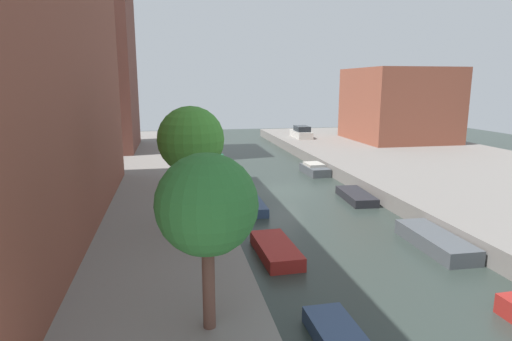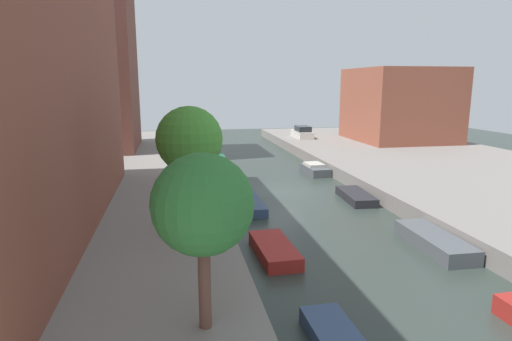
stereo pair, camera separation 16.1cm
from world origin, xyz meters
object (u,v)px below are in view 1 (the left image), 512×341
(moored_boat_right_2, at_px, (356,196))
(moored_boat_left_2, at_px, (250,204))
(apartment_tower_far, at_px, (77,42))
(moored_boat_left_5, at_px, (209,151))
(street_tree_2, at_px, (185,139))
(moored_boat_left_3, at_px, (227,178))
(moored_boat_left_4, at_px, (217,161))
(moored_boat_right_3, at_px, (315,169))
(moored_boat_left_1, at_px, (276,250))
(street_tree_0, at_px, (207,206))
(street_tree_1, at_px, (191,140))
(low_block_right, at_px, (398,105))
(moored_boat_right_1, at_px, (435,241))
(parked_car, at_px, (301,133))

(moored_boat_right_2, bearing_deg, moored_boat_left_2, -176.08)
(apartment_tower_far, relative_size, moored_boat_right_2, 5.11)
(moored_boat_left_5, bearing_deg, street_tree_2, -98.87)
(moored_boat_left_3, bearing_deg, moored_boat_left_4, 89.87)
(street_tree_2, relative_size, moored_boat_right_3, 1.20)
(moored_boat_left_1, bearing_deg, street_tree_0, -117.58)
(street_tree_2, height_order, moored_boat_left_5, street_tree_2)
(street_tree_2, bearing_deg, street_tree_1, -90.00)
(low_block_right, xyz_separation_m, moored_boat_right_3, (-13.92, -11.87, -4.67))
(apartment_tower_far, height_order, moored_boat_left_3, apartment_tower_far)
(apartment_tower_far, distance_m, street_tree_1, 28.69)
(low_block_right, height_order, moored_boat_right_1, low_block_right)
(parked_car, xyz_separation_m, moored_boat_right_1, (-3.69, -32.93, -1.26))
(street_tree_0, distance_m, moored_boat_left_5, 36.29)
(street_tree_1, distance_m, moored_boat_left_5, 28.55)
(street_tree_0, height_order, moored_boat_left_2, street_tree_0)
(moored_boat_left_1, distance_m, moored_boat_left_3, 14.21)
(moored_boat_right_3, bearing_deg, moored_boat_right_2, -90.28)
(moored_boat_left_4, xyz_separation_m, moored_boat_left_5, (-0.05, 7.14, -0.09))
(apartment_tower_far, distance_m, moored_boat_right_1, 36.36)
(parked_car, height_order, moored_boat_right_1, parked_car)
(moored_boat_right_1, bearing_deg, street_tree_1, 170.72)
(street_tree_2, relative_size, moored_boat_right_1, 0.89)
(street_tree_2, bearing_deg, moored_boat_left_3, 58.74)
(moored_boat_left_1, bearing_deg, moored_boat_left_3, 91.15)
(street_tree_1, xyz_separation_m, moored_boat_right_1, (10.90, -1.78, -4.72))
(street_tree_0, relative_size, moored_boat_left_4, 1.04)
(moored_boat_left_3, xyz_separation_m, moored_boat_right_2, (7.60, -6.24, -0.19))
(street_tree_0, bearing_deg, apartment_tower_far, 105.04)
(street_tree_1, distance_m, moored_boat_left_1, 6.05)
(apartment_tower_far, height_order, low_block_right, apartment_tower_far)
(moored_boat_left_1, distance_m, moored_boat_left_5, 29.24)
(street_tree_0, distance_m, moored_boat_left_2, 15.20)
(apartment_tower_far, height_order, parked_car, apartment_tower_far)
(apartment_tower_far, distance_m, street_tree_2, 22.11)
(low_block_right, relative_size, parked_car, 2.41)
(moored_boat_right_2, bearing_deg, low_block_right, 55.46)
(moored_boat_left_2, xyz_separation_m, moored_boat_right_1, (7.20, -7.99, 0.08))
(moored_boat_left_3, relative_size, moored_boat_left_4, 0.83)
(moored_boat_left_2, relative_size, moored_boat_right_1, 0.94)
(moored_boat_left_2, distance_m, moored_boat_left_4, 14.62)
(apartment_tower_far, xyz_separation_m, moored_boat_right_1, (20.13, -28.22, -10.97))
(moored_boat_left_2, distance_m, moored_boat_right_3, 11.41)
(low_block_right, xyz_separation_m, street_tree_2, (-24.77, -19.32, -0.90))
(moored_boat_left_5, height_order, moored_boat_right_1, moored_boat_right_1)
(street_tree_0, xyz_separation_m, moored_boat_left_3, (3.20, 20.88, -3.94))
(apartment_tower_far, relative_size, moored_boat_left_1, 5.38)
(parked_car, xyz_separation_m, moored_boat_left_3, (-11.39, -18.22, -1.15))
(street_tree_1, distance_m, parked_car, 34.57)
(street_tree_1, distance_m, moored_boat_left_2, 8.67)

